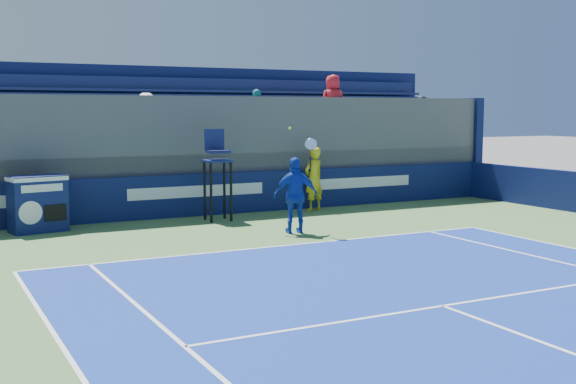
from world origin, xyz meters
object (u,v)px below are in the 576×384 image
ball_person (314,179)px  match_clock (38,202)px  tennis_player (296,195)px  umpire_chair (217,165)px

ball_person → match_clock: (-7.86, -0.21, -0.21)m
match_clock → tennis_player: 6.31m
match_clock → tennis_player: bearing=-29.2°
tennis_player → match_clock: bearing=150.8°
match_clock → umpire_chair: size_ratio=0.58×
umpire_chair → tennis_player: bearing=-72.0°
match_clock → ball_person: bearing=1.5°
ball_person → tennis_player: 4.04m
ball_person → umpire_chair: umpire_chair is taller
ball_person → umpire_chair: bearing=-8.3°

